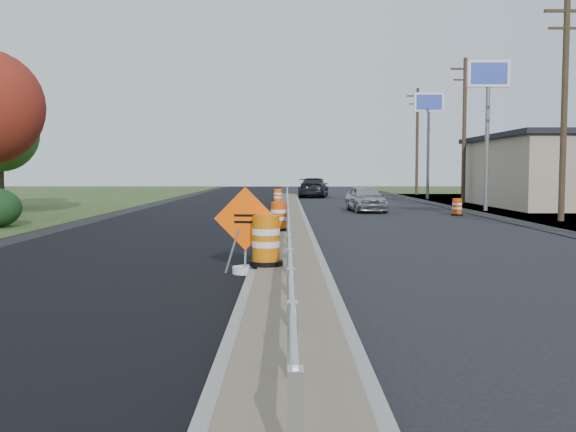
{
  "coord_description": "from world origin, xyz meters",
  "views": [
    {
      "loc": [
        -0.06,
        -17.83,
        2.13
      ],
      "look_at": [
        -0.02,
        -3.2,
        1.1
      ],
      "focal_mm": 40.0,
      "sensor_mm": 36.0,
      "label": 1
    }
  ],
  "objects_px": {
    "caution_sign": "(245,252)",
    "barrel_median_far": "(278,197)",
    "barrel_median_near": "(266,242)",
    "car_silver": "(366,198)",
    "barrel_median_mid": "(279,217)",
    "car_dark_far": "(314,187)",
    "barrel_shoulder_near": "(457,207)"
  },
  "relations": [
    {
      "from": "barrel_median_mid",
      "to": "car_dark_far",
      "type": "height_order",
      "value": "car_dark_far"
    },
    {
      "from": "barrel_median_near",
      "to": "barrel_median_mid",
      "type": "distance_m",
      "value": 7.55
    },
    {
      "from": "barrel_median_near",
      "to": "barrel_shoulder_near",
      "type": "distance_m",
      "value": 19.78
    },
    {
      "from": "barrel_median_mid",
      "to": "car_dark_far",
      "type": "xyz_separation_m",
      "value": [
        2.46,
        31.57,
        0.12
      ]
    },
    {
      "from": "barrel_median_near",
      "to": "car_dark_far",
      "type": "bearing_deg",
      "value": 86.16
    },
    {
      "from": "caution_sign",
      "to": "barrel_shoulder_near",
      "type": "bearing_deg",
      "value": 69.77
    },
    {
      "from": "barrel_median_near",
      "to": "car_silver",
      "type": "xyz_separation_m",
      "value": [
        4.57,
        20.61,
        -0.01
      ]
    },
    {
      "from": "caution_sign",
      "to": "barrel_median_mid",
      "type": "bearing_deg",
      "value": 92.34
    },
    {
      "from": "barrel_median_mid",
      "to": "car_dark_far",
      "type": "bearing_deg",
      "value": 85.54
    },
    {
      "from": "barrel_median_far",
      "to": "car_silver",
      "type": "bearing_deg",
      "value": -39.22
    },
    {
      "from": "car_silver",
      "to": "barrel_median_far",
      "type": "bearing_deg",
      "value": 135.28
    },
    {
      "from": "barrel_median_mid",
      "to": "car_silver",
      "type": "bearing_deg",
      "value": 71.4
    },
    {
      "from": "barrel_median_mid",
      "to": "car_silver",
      "type": "distance_m",
      "value": 13.79
    },
    {
      "from": "barrel_shoulder_near",
      "to": "car_dark_far",
      "type": "distance_m",
      "value": 22.14
    },
    {
      "from": "barrel_median_near",
      "to": "car_silver",
      "type": "height_order",
      "value": "car_silver"
    },
    {
      "from": "barrel_median_mid",
      "to": "caution_sign",
      "type": "bearing_deg",
      "value": -94.75
    },
    {
      "from": "barrel_median_mid",
      "to": "barrel_shoulder_near",
      "type": "bearing_deg",
      "value": 50.59
    },
    {
      "from": "car_dark_far",
      "to": "caution_sign",
      "type": "bearing_deg",
      "value": 91.9
    },
    {
      "from": "barrel_median_near",
      "to": "barrel_shoulder_near",
      "type": "relative_size",
      "value": 1.24
    },
    {
      "from": "barrel_median_near",
      "to": "barrel_median_far",
      "type": "distance_m",
      "value": 24.41
    },
    {
      "from": "caution_sign",
      "to": "barrel_median_mid",
      "type": "relative_size",
      "value": 1.99
    },
    {
      "from": "barrel_median_mid",
      "to": "car_dark_far",
      "type": "distance_m",
      "value": 31.67
    },
    {
      "from": "caution_sign",
      "to": "barrel_median_far",
      "type": "relative_size",
      "value": 2.12
    },
    {
      "from": "barrel_median_near",
      "to": "barrel_median_far",
      "type": "bearing_deg",
      "value": 90.2
    },
    {
      "from": "caution_sign",
      "to": "car_dark_far",
      "type": "distance_m",
      "value": 38.92
    },
    {
      "from": "barrel_median_near",
      "to": "car_silver",
      "type": "bearing_deg",
      "value": 77.51
    },
    {
      "from": "caution_sign",
      "to": "car_dark_far",
      "type": "xyz_separation_m",
      "value": [
        3.06,
        38.8,
        0.33
      ]
    },
    {
      "from": "caution_sign",
      "to": "barrel_median_far",
      "type": "distance_m",
      "value": 24.1
    },
    {
      "from": "barrel_median_near",
      "to": "barrel_median_far",
      "type": "relative_size",
      "value": 1.18
    },
    {
      "from": "barrel_shoulder_near",
      "to": "car_dark_far",
      "type": "height_order",
      "value": "car_dark_far"
    },
    {
      "from": "barrel_median_mid",
      "to": "barrel_median_far",
      "type": "bearing_deg",
      "value": 90.85
    },
    {
      "from": "barrel_median_mid",
      "to": "barrel_median_far",
      "type": "distance_m",
      "value": 16.87
    }
  ]
}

